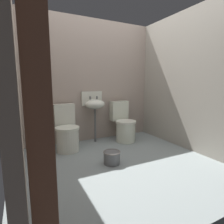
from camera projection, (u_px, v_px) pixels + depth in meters
name	position (u px, v px, depth m)	size (l,w,h in m)	color
ground_plane	(121.00, 163.00, 2.73)	(2.98, 2.82, 0.08)	gray
wall_back	(91.00, 81.00, 3.65)	(2.98, 0.10, 2.37)	#A39084
wall_left	(13.00, 80.00, 2.03)	(0.10, 2.62, 2.37)	tan
wall_right	(185.00, 81.00, 3.22)	(0.10, 2.62, 2.37)	#9B9589
wooden_door_post	(36.00, 78.00, 1.08)	(0.16, 0.16, 2.37)	#915D44
toilet_left	(67.00, 131.00, 3.16)	(0.43, 0.62, 0.78)	silver
toilet_right	(124.00, 125.00, 3.67)	(0.41, 0.60, 0.78)	silver
sink	(94.00, 104.00, 3.52)	(0.42, 0.35, 0.99)	#5C5D5F
bucket	(112.00, 157.00, 2.62)	(0.25, 0.25, 0.18)	#5C5D5F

